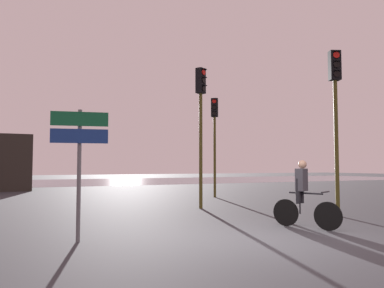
{
  "coord_description": "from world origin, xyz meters",
  "views": [
    {
      "loc": [
        -4.58,
        -6.08,
        1.48
      ],
      "look_at": [
        0.5,
        5.0,
        2.2
      ],
      "focal_mm": 35.0,
      "sensor_mm": 36.0,
      "label": 1
    }
  ],
  "objects_px": {
    "traffic_light_center": "(201,111)",
    "cyclist": "(303,194)",
    "traffic_light_near_right": "(336,101)",
    "traffic_light_far_right": "(215,129)",
    "direction_sign_post": "(79,150)"
  },
  "relations": [
    {
      "from": "traffic_light_center",
      "to": "cyclist",
      "type": "xyz_separation_m",
      "value": [
        0.43,
        -4.73,
        -2.6
      ]
    },
    {
      "from": "traffic_light_center",
      "to": "cyclist",
      "type": "bearing_deg",
      "value": 64.99
    },
    {
      "from": "traffic_light_far_right",
      "to": "traffic_light_center",
      "type": "xyz_separation_m",
      "value": [
        -2.67,
        -3.97,
        0.14
      ]
    },
    {
      "from": "traffic_light_far_right",
      "to": "direction_sign_post",
      "type": "height_order",
      "value": "traffic_light_far_right"
    },
    {
      "from": "traffic_light_center",
      "to": "cyclist",
      "type": "relative_size",
      "value": 3.06
    },
    {
      "from": "cyclist",
      "to": "traffic_light_near_right",
      "type": "bearing_deg",
      "value": -177.55
    },
    {
      "from": "traffic_light_near_right",
      "to": "direction_sign_post",
      "type": "height_order",
      "value": "traffic_light_near_right"
    },
    {
      "from": "traffic_light_near_right",
      "to": "cyclist",
      "type": "relative_size",
      "value": 3.07
    },
    {
      "from": "traffic_light_far_right",
      "to": "cyclist",
      "type": "distance_m",
      "value": 9.31
    },
    {
      "from": "traffic_light_far_right",
      "to": "traffic_light_near_right",
      "type": "bearing_deg",
      "value": 126.5
    },
    {
      "from": "traffic_light_far_right",
      "to": "traffic_light_center",
      "type": "distance_m",
      "value": 4.78
    },
    {
      "from": "traffic_light_far_right",
      "to": "traffic_light_near_right",
      "type": "relative_size",
      "value": 0.95
    },
    {
      "from": "direction_sign_post",
      "to": "traffic_light_center",
      "type": "bearing_deg",
      "value": -126.89
    },
    {
      "from": "traffic_light_far_right",
      "to": "cyclist",
      "type": "relative_size",
      "value": 2.93
    },
    {
      "from": "traffic_light_center",
      "to": "direction_sign_post",
      "type": "bearing_deg",
      "value": 11.54
    }
  ]
}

